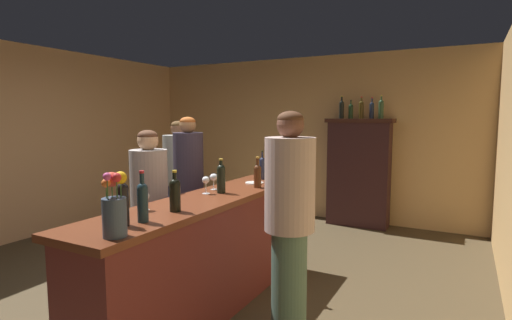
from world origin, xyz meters
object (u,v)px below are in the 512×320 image
(display_bottle_right, at_px, (381,108))
(cheese_plate, at_px, (254,183))
(wine_glass_rear, at_px, (206,181))
(patron_redhead, at_px, (150,206))
(patron_by_cabinet, at_px, (189,186))
(wine_glass_mid, at_px, (144,197))
(wine_bottle_merlot, at_px, (123,202))
(display_cabinet, at_px, (359,170))
(wine_bottle_pinot, at_px, (258,175))
(display_bottle_center, at_px, (361,109))
(display_bottle_midright, at_px, (372,109))
(wine_bottle_rose, at_px, (143,200))
(bar_counter, at_px, (207,254))
(wine_bottle_chardonnay, at_px, (221,177))
(wine_bottle_riesling, at_px, (262,167))
(display_bottle_left, at_px, (342,109))
(patron_tall, at_px, (179,181))
(display_bottle_midleft, at_px, (351,111))
(flower_arrangement, at_px, (114,208))
(wine_bottle_malbec, at_px, (175,193))
(wine_glass_front, at_px, (214,178))
(bartender, at_px, (290,219))

(display_bottle_right, bearing_deg, cheese_plate, -106.56)
(wine_glass_rear, distance_m, display_bottle_right, 3.39)
(patron_redhead, xyz_separation_m, patron_by_cabinet, (-0.07, 0.68, 0.07))
(wine_glass_mid, bearing_deg, wine_bottle_merlot, -64.16)
(patron_by_cabinet, bearing_deg, wine_glass_rear, 2.03)
(display_cabinet, bearing_deg, wine_bottle_pinot, -96.55)
(display_cabinet, distance_m, display_bottle_center, 0.93)
(patron_redhead, bearing_deg, wine_bottle_merlot, -32.53)
(display_bottle_midright, bearing_deg, wine_bottle_rose, -97.51)
(bar_counter, height_order, wine_bottle_chardonnay, wine_bottle_chardonnay)
(patron_redhead, bearing_deg, patron_by_cabinet, 117.88)
(wine_bottle_riesling, distance_m, display_bottle_left, 2.35)
(display_cabinet, relative_size, wine_bottle_merlot, 5.13)
(patron_tall, bearing_deg, display_bottle_midleft, 108.87)
(bar_counter, xyz_separation_m, patron_by_cabinet, (-0.72, 0.69, 0.42))
(wine_bottle_riesling, height_order, patron_by_cabinet, patron_by_cabinet)
(wine_glass_rear, height_order, display_bottle_midleft, display_bottle_midleft)
(display_bottle_left, distance_m, patron_by_cabinet, 2.92)
(flower_arrangement, bearing_deg, wine_bottle_malbec, 98.24)
(wine_bottle_riesling, relative_size, wine_glass_mid, 2.27)
(display_cabinet, bearing_deg, display_bottle_midleft, 180.00)
(wine_glass_mid, distance_m, patron_by_cabinet, 1.42)
(wine_glass_front, bearing_deg, wine_bottle_merlot, -81.31)
(wine_glass_mid, distance_m, bartender, 1.06)
(display_cabinet, height_order, wine_bottle_chardonnay, display_cabinet)
(wine_bottle_pinot, bearing_deg, bar_counter, -104.85)
(display_cabinet, relative_size, wine_bottle_malbec, 5.51)
(wine_bottle_merlot, bearing_deg, wine_glass_rear, 97.53)
(wine_bottle_rose, relative_size, patron_by_cabinet, 0.20)
(display_bottle_midleft, bearing_deg, patron_tall, -125.41)
(display_bottle_left, bearing_deg, patron_tall, -122.83)
(wine_glass_rear, bearing_deg, bartender, -16.07)
(wine_bottle_pinot, height_order, flower_arrangement, flower_arrangement)
(display_bottle_left, bearing_deg, wine_glass_mid, -94.56)
(patron_by_cabinet, xyz_separation_m, bartender, (1.54, -0.83, 0.02))
(wine_bottle_merlot, xyz_separation_m, wine_glass_rear, (-0.14, 1.08, -0.04))
(wine_bottle_merlot, relative_size, display_bottle_midright, 1.02)
(flower_arrangement, xyz_separation_m, patron_redhead, (-0.83, 1.15, -0.31))
(bartender, bearing_deg, display_bottle_left, -94.21)
(display_bottle_left, bearing_deg, display_cabinet, 0.00)
(wine_bottle_chardonnay, distance_m, cheese_plate, 0.60)
(cheese_plate, bearing_deg, wine_glass_front, -109.56)
(patron_redhead, bearing_deg, wine_bottle_chardonnay, 39.91)
(wine_glass_rear, relative_size, display_bottle_right, 0.45)
(wine_bottle_rose, xyz_separation_m, cheese_plate, (-0.07, 1.64, -0.14))
(wine_bottle_pinot, xyz_separation_m, bartender, (0.66, -0.75, -0.18))
(wine_glass_rear, distance_m, flower_arrangement, 1.30)
(wine_bottle_riesling, xyz_separation_m, display_bottle_midleft, (0.36, 2.25, 0.64))
(flower_arrangement, relative_size, patron_by_cabinet, 0.22)
(flower_arrangement, bearing_deg, patron_redhead, 125.69)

